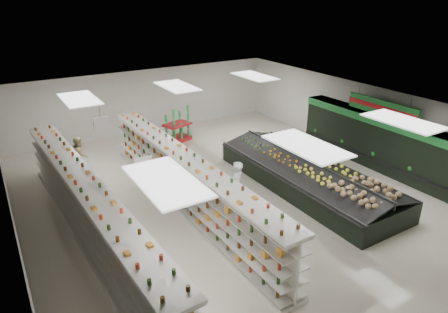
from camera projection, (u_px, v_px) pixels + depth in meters
floor at (226, 191)px, 14.89m from camera, size 16.00×16.00×0.00m
ceiling at (227, 108)px, 13.64m from camera, size 14.00×16.00×0.02m
wall_back at (145, 101)px, 20.56m from camera, size 14.00×0.02×3.20m
wall_front at (436, 281)px, 7.98m from camera, size 14.00×0.02×3.20m
wall_left at (9, 201)px, 10.92m from camera, size 0.02×16.00×3.20m
wall_right at (361, 120)px, 17.61m from camera, size 0.02×16.00×3.20m
produce_wall_case at (381, 140)px, 16.35m from camera, size 0.93×8.00×2.20m
aisle_sign_near at (143, 164)px, 10.43m from camera, size 0.52×0.06×0.75m
aisle_sign_far at (101, 123)px, 13.58m from camera, size 0.52×0.06×0.75m
hortifruti_banner at (382, 108)px, 15.66m from camera, size 0.12×3.20×0.95m
gondola_left at (90, 216)px, 11.54m from camera, size 1.45×11.60×2.00m
gondola_center at (185, 184)px, 13.45m from camera, size 1.03×11.24×1.95m
produce_island at (306, 174)px, 14.98m from camera, size 2.81×7.74×1.15m
soda_endcap at (177, 126)px, 19.47m from camera, size 1.44×1.16×1.60m
shopper_main at (236, 187)px, 13.15m from camera, size 0.80×0.73×1.84m
shopper_background at (80, 155)px, 16.08m from camera, size 0.70×0.88×1.57m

